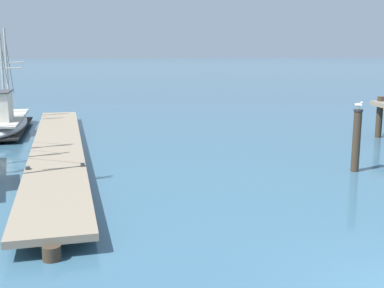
{
  "coord_description": "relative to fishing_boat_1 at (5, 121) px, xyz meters",
  "views": [
    {
      "loc": [
        -5.17,
        -6.05,
        3.99
      ],
      "look_at": [
        -2.74,
        6.99,
        1.4
      ],
      "focal_mm": 45.86,
      "sensor_mm": 36.0,
      "label": 1
    }
  ],
  "objects": [
    {
      "name": "perched_seagull",
      "position": [
        12.78,
        -10.15,
        1.66
      ],
      "size": [
        0.22,
        0.37,
        0.26
      ],
      "color": "gold",
      "rests_on": "mooring_piling"
    },
    {
      "name": "mooring_piling",
      "position": [
        12.78,
        -10.16,
        0.52
      ],
      "size": [
        0.3,
        0.3,
        2.06
      ],
      "color": "#3D3023",
      "rests_on": "ground"
    },
    {
      "name": "fishing_boat_1",
      "position": [
        0.0,
        0.0,
        0.0
      ],
      "size": [
        2.29,
        7.92,
        5.02
      ],
      "color": "silver",
      "rests_on": "ground"
    },
    {
      "name": "floating_dock",
      "position": [
        2.93,
        -5.89,
        -0.18
      ],
      "size": [
        3.1,
        19.57,
        0.53
      ],
      "color": "gray",
      "rests_on": "ground"
    }
  ]
}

